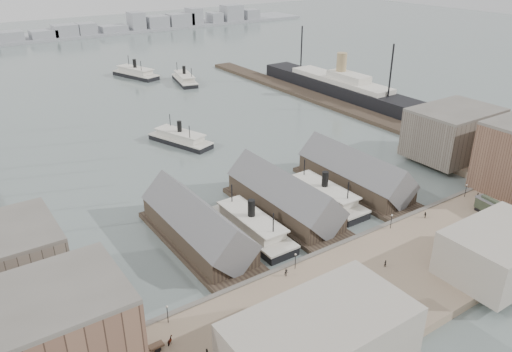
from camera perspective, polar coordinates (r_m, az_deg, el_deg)
ground at (r=123.88m, az=7.91°, el=-7.38°), size 900.00×900.00×0.00m
quay at (r=112.13m, az=14.85°, el=-11.30°), size 180.00×30.00×2.00m
seawall at (r=120.13m, az=9.60°, el=-7.98°), size 180.00×1.20×2.30m
east_wharf at (r=233.23m, az=7.62°, el=8.58°), size 10.00×180.00×1.60m
ferry_shed_west at (r=120.50m, az=-6.74°, el=-5.72°), size 14.00×42.00×12.60m
ferry_shed_center at (r=132.69m, az=3.20°, el=-2.51°), size 14.00×42.00×12.60m
ferry_shed_east at (r=148.48m, az=11.21°, el=0.15°), size 14.00×42.00×12.60m
warehouse_east_back at (r=176.51m, az=21.55°, el=4.59°), size 28.00×20.00×15.00m
street_bldg_center at (r=118.01m, az=26.12°, el=-7.77°), size 24.00×16.00×10.00m
street_bldg_west at (r=84.11m, az=7.34°, el=-18.70°), size 30.00×16.00×12.00m
lamp_post_far_w at (r=96.15m, az=-10.11°, el=-14.94°), size 0.44×0.44×3.92m
lamp_post_near_w at (r=108.56m, az=4.53°, el=-9.35°), size 0.44×0.44×3.92m
lamp_post_near_e at (r=127.00m, az=15.23°, el=-4.74°), size 0.44×0.44×3.92m
lamp_post_far_e at (r=149.23m, az=22.89°, el=-1.29°), size 0.44×0.44×3.92m
far_shore at (r=420.71m, az=-25.13°, el=14.27°), size 500.00×40.00×15.72m
ferry_docked_west at (r=124.35m, az=-0.52°, el=-5.70°), size 8.45×28.18×10.06m
ferry_docked_east at (r=140.23m, az=7.79°, el=-2.18°), size 8.39×27.96×9.98m
ferry_open_near at (r=182.68m, az=-8.65°, el=4.29°), size 15.76×26.64×9.12m
ferry_open_mid at (r=266.80m, az=-8.17°, el=10.94°), size 13.53×27.36×9.38m
ferry_open_far at (r=283.68m, az=-13.60°, el=11.39°), size 17.38×30.23×10.35m
ocean_steamer at (r=244.07m, az=9.61°, el=10.05°), size 13.82×101.00×20.20m
tram at (r=141.62m, az=25.62°, el=-3.55°), size 4.41×11.38×3.94m
horse_cart_left at (r=92.96m, az=-10.28°, el=-18.20°), size 4.59×1.50×1.51m
horse_cart_center at (r=107.71m, az=10.56°, el=-11.28°), size 5.03×1.82×1.72m
horse_cart_right at (r=128.44m, az=23.08°, el=-6.62°), size 4.67×1.80×1.62m
pedestrian_0 at (r=92.37m, az=-13.60°, el=-18.88°), size 0.67×0.52×1.68m
pedestrian_2 at (r=107.34m, az=3.47°, el=-10.98°), size 1.14×0.72×1.69m
pedestrian_3 at (r=105.30m, az=12.39°, el=-12.39°), size 1.01×1.10×1.80m
pedestrian_4 at (r=107.78m, az=10.19°, el=-11.25°), size 0.94×0.90×1.62m
pedestrian_5 at (r=113.45m, az=14.56°, el=-9.65°), size 0.66×0.51×1.70m
pedestrian_6 at (r=135.14m, az=18.74°, el=-4.24°), size 1.02×1.03×1.68m
pedestrian_7 at (r=126.31m, az=24.28°, el=-7.41°), size 1.23×1.10×1.65m
pedestrian_8 at (r=150.55m, az=24.02°, el=-2.05°), size 0.98×1.06×1.75m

